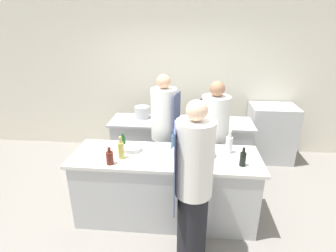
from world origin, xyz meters
TOP-DOWN VIEW (x-y plane):
  - ground_plane at (0.00, 0.00)m, footprint 16.00×16.00m
  - wall_back at (0.00, 2.13)m, footprint 8.00×0.06m
  - prep_counter at (0.00, 0.00)m, footprint 2.31×0.75m
  - pass_counter at (0.13, 1.23)m, footprint 2.34×0.64m
  - oven_range at (1.77, 1.77)m, footprint 0.80×0.62m
  - chef_at_prep_near at (0.34, -0.63)m, footprint 0.39×0.37m
  - chef_at_stove at (-0.09, 0.72)m, footprint 0.42×0.40m
  - chef_at_pass_far at (0.63, 0.67)m, footprint 0.46×0.45m
  - bottle_olive_oil at (-0.51, -0.11)m, footprint 0.07×0.07m
  - bottle_vinegar at (0.78, 0.15)m, footprint 0.09×0.09m
  - bottle_wine at (-0.58, 0.21)m, footprint 0.07×0.07m
  - bottle_cooking_oil at (0.09, 0.20)m, footprint 0.08×0.08m
  - bottle_sauce at (-0.61, -0.26)m, footprint 0.08×0.08m
  - bottle_water at (0.89, -0.16)m, footprint 0.07×0.07m
  - bowl_mixing_large at (0.16, 0.02)m, footprint 0.16×0.16m
  - bowl_prep_small at (0.50, 0.04)m, footprint 0.21×0.21m
  - bowl_ceramic_blue at (-0.43, 0.10)m, footprint 0.24×0.24m
  - cup at (0.50, -0.28)m, footprint 0.09×0.09m
  - cutting_board at (-0.80, 0.10)m, footprint 0.31×0.24m
  - stockpot at (-0.53, 1.34)m, footprint 0.25×0.25m

SIDE VIEW (x-z plane):
  - ground_plane at x=0.00m, z-range 0.00..0.00m
  - pass_counter at x=0.13m, z-range 0.00..0.90m
  - prep_counter at x=0.00m, z-range 0.00..0.90m
  - oven_range at x=1.77m, z-range 0.00..1.03m
  - chef_at_pass_far at x=0.63m, z-range -0.01..1.68m
  - chef_at_stove at x=-0.09m, z-range 0.00..1.76m
  - chef_at_prep_near at x=0.34m, z-range 0.00..1.78m
  - cutting_board at x=-0.80m, z-range 0.89..0.91m
  - bowl_ceramic_blue at x=-0.43m, z-range 0.89..0.95m
  - bowl_prep_small at x=0.50m, z-range 0.89..0.97m
  - bowl_mixing_large at x=0.16m, z-range 0.89..0.98m
  - cup at x=0.50m, z-range 0.89..0.99m
  - bottle_wine at x=-0.58m, z-range 0.87..1.06m
  - bottle_sauce at x=-0.61m, z-range 0.87..1.08m
  - bottle_water at x=0.89m, z-range 0.87..1.09m
  - stockpot at x=-0.53m, z-range 0.89..1.09m
  - bottle_cooking_oil at x=0.09m, z-range 0.87..1.12m
  - bottle_olive_oil at x=-0.51m, z-range 0.86..1.14m
  - bottle_vinegar at x=0.78m, z-range 0.86..1.15m
  - wall_back at x=0.00m, z-range 0.00..2.80m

